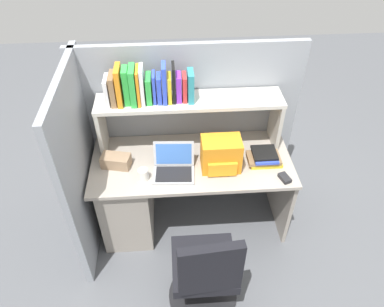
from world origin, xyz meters
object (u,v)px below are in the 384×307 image
(backpack, at_px, (221,155))
(office_chair, at_px, (205,276))
(tissue_box, at_px, (116,161))
(computer_mouse, at_px, (285,178))
(paper_cup, at_px, (143,174))
(laptop, at_px, (174,167))

(backpack, distance_m, office_chair, 0.88)
(backpack, relative_size, office_chair, 0.32)
(backpack, bearing_deg, tissue_box, 174.84)
(computer_mouse, xyz_separation_m, paper_cup, (-1.06, 0.08, 0.03))
(laptop, distance_m, office_chair, 0.83)
(office_chair, bearing_deg, laptop, -80.23)
(paper_cup, height_order, tissue_box, tissue_box)
(laptop, relative_size, office_chair, 0.35)
(backpack, height_order, computer_mouse, backpack)
(backpack, xyz_separation_m, office_chair, (-0.18, -0.73, -0.46))
(backpack, distance_m, paper_cup, 0.61)
(backpack, xyz_separation_m, tissue_box, (-0.81, 0.07, -0.08))
(tissue_box, bearing_deg, backpack, 7.23)
(paper_cup, height_order, office_chair, office_chair)
(laptop, distance_m, tissue_box, 0.46)
(computer_mouse, relative_size, tissue_box, 0.47)
(laptop, distance_m, computer_mouse, 0.84)
(computer_mouse, height_order, tissue_box, tissue_box)
(tissue_box, relative_size, office_chair, 0.24)
(computer_mouse, xyz_separation_m, office_chair, (-0.65, -0.56, -0.35))
(computer_mouse, xyz_separation_m, tissue_box, (-1.28, 0.24, 0.03))
(laptop, bearing_deg, tissue_box, 167.73)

